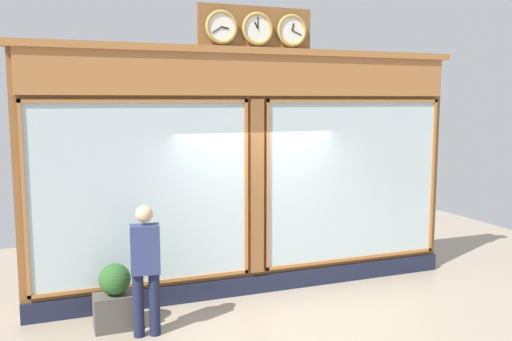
# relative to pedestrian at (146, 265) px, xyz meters

# --- Properties ---
(shop_facade) EXTENTS (6.89, 0.42, 4.34)m
(shop_facade) POSITION_rel_pedestrian_xyz_m (-1.86, -1.09, 0.97)
(shop_facade) COLOR brown
(shop_facade) RESTS_ON ground_plane
(pedestrian) EXTENTS (0.39, 0.27, 1.69)m
(pedestrian) POSITION_rel_pedestrian_xyz_m (0.00, 0.00, 0.00)
(pedestrian) COLOR #191E38
(pedestrian) RESTS_ON ground_plane
(planter_box) EXTENTS (0.56, 0.36, 0.46)m
(planter_box) POSITION_rel_pedestrian_xyz_m (0.34, -0.37, -0.70)
(planter_box) COLOR #4C4742
(planter_box) RESTS_ON ground_plane
(planter_shrub) EXTENTS (0.41, 0.41, 0.41)m
(planter_shrub) POSITION_rel_pedestrian_xyz_m (0.34, -0.37, -0.26)
(planter_shrub) COLOR #285623
(planter_shrub) RESTS_ON planter_box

